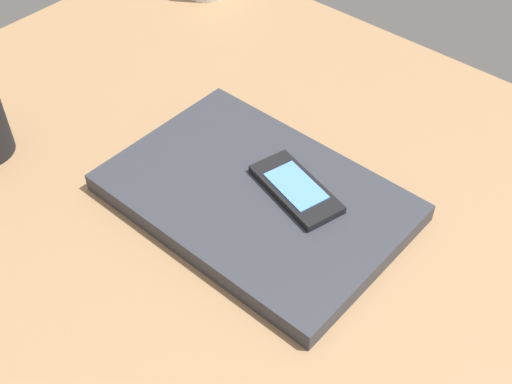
% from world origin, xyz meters
% --- Properties ---
extents(desk_surface, '(1.20, 0.80, 0.03)m').
position_xyz_m(desk_surface, '(0.00, 0.00, 0.01)').
color(desk_surface, '#9E7751').
rests_on(desk_surface, ground).
extents(laptop_closed, '(0.33, 0.23, 0.02)m').
position_xyz_m(laptop_closed, '(0.05, 0.02, 0.04)').
color(laptop_closed, '#33353D').
rests_on(laptop_closed, desk_surface).
extents(cell_phone_on_laptop, '(0.12, 0.08, 0.01)m').
position_xyz_m(cell_phone_on_laptop, '(0.01, -0.01, 0.06)').
color(cell_phone_on_laptop, black).
rests_on(cell_phone_on_laptop, laptop_closed).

